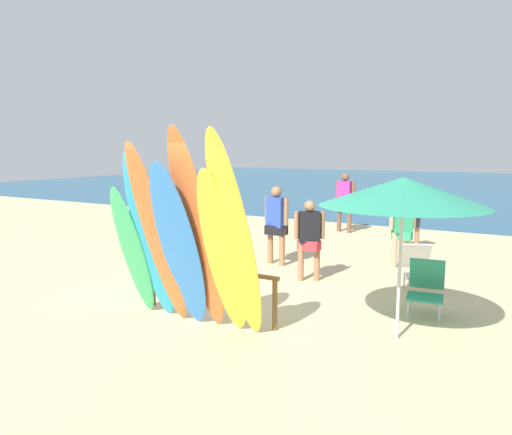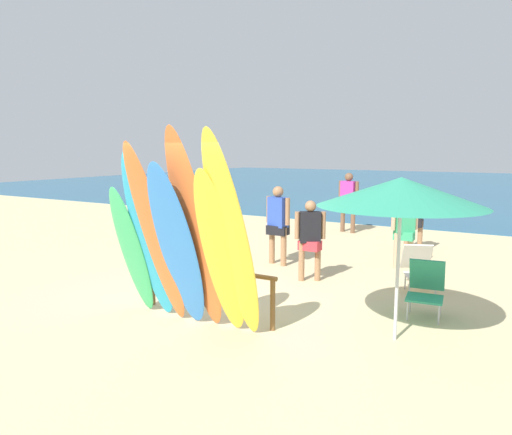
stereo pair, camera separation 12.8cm
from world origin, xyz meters
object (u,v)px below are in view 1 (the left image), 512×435
at_px(beachgoer_by_water, 276,220).
at_px(surfboard_orange_2, 157,237).
at_px(surfboard_teal_1, 150,237).
at_px(beachgoer_near_rack, 345,198).
at_px(surfboard_yellow_6, 235,240).
at_px(surfboard_blue_3, 179,248).
at_px(beach_umbrella, 403,192).
at_px(surfboard_orange_4, 197,233).
at_px(surfboard_yellow_5, 223,255).
at_px(surfboard_rack, 209,279).
at_px(beach_chair_red, 426,285).
at_px(beachgoer_midbeach, 411,214).
at_px(surfboard_green_0, 133,251).
at_px(beach_chair_blue, 417,265).
at_px(beachgoer_strolling, 309,235).
at_px(beachgoer_photographing, 402,226).

bearing_deg(beachgoer_by_water, surfboard_orange_2, 108.43).
relative_size(surfboard_teal_1, beachgoer_near_rack, 1.45).
bearing_deg(surfboard_yellow_6, surfboard_blue_3, -179.12).
height_order(beachgoer_near_rack, beach_umbrella, beach_umbrella).
height_order(surfboard_orange_4, surfboard_yellow_6, surfboard_orange_4).
xyz_separation_m(surfboard_yellow_5, beachgoer_by_water, (-1.26, 3.94, -0.15)).
height_order(surfboard_yellow_6, beachgoer_by_water, surfboard_yellow_6).
distance_m(surfboard_rack, surfboard_teal_1, 1.05).
xyz_separation_m(beachgoer_near_rack, beach_umbrella, (3.22, -7.35, 0.89)).
xyz_separation_m(surfboard_orange_2, beach_chair_red, (3.05, 2.39, -0.84)).
xyz_separation_m(surfboard_orange_4, beachgoer_by_water, (-0.85, 3.93, -0.40)).
height_order(surfboard_blue_3, surfboard_orange_4, surfboard_orange_4).
bearing_deg(beach_umbrella, beachgoer_midbeach, 99.91).
height_order(surfboard_orange_2, surfboard_orange_4, surfboard_orange_4).
distance_m(surfboard_green_0, surfboard_teal_1, 0.46).
relative_size(surfboard_blue_3, beachgoer_near_rack, 1.39).
bearing_deg(surfboard_green_0, surfboard_yellow_5, 0.20).
relative_size(surfboard_yellow_6, beach_chair_blue, 3.20).
xyz_separation_m(surfboard_yellow_5, beachgoer_near_rack, (-1.31, 8.49, -0.10)).
xyz_separation_m(beachgoer_near_rack, beachgoer_midbeach, (2.24, -1.73, -0.12)).
distance_m(surfboard_yellow_5, beach_chair_red, 3.17).
bearing_deg(surfboard_yellow_5, beachgoer_midbeach, 78.73).
xyz_separation_m(surfboard_rack, beach_umbrella, (2.58, 0.51, 1.34)).
height_order(surfboard_blue_3, beachgoer_strolling, surfboard_blue_3).
relative_size(beachgoer_photographing, beachgoer_midbeach, 0.99).
bearing_deg(surfboard_teal_1, surfboard_orange_4, -4.49).
distance_m(surfboard_green_0, beachgoer_midbeach, 7.13).
distance_m(surfboard_rack, surfboard_blue_3, 0.90).
bearing_deg(surfboard_blue_3, beachgoer_midbeach, 74.41).
relative_size(surfboard_teal_1, beachgoer_by_water, 1.52).
xyz_separation_m(surfboard_teal_1, beachgoer_photographing, (2.36, 4.93, -0.34)).
xyz_separation_m(beachgoer_photographing, beachgoer_midbeach, (-0.18, 1.78, 0.01)).
bearing_deg(surfboard_yellow_5, surfboard_green_0, 172.66).
distance_m(surfboard_teal_1, beach_chair_red, 4.08).
height_order(surfboard_orange_2, surfboard_yellow_5, surfboard_orange_2).
height_order(beachgoer_strolling, beach_chair_blue, beachgoer_strolling).
relative_size(surfboard_orange_2, beach_chair_red, 3.29).
height_order(surfboard_rack, beach_chair_blue, beach_chair_blue).
bearing_deg(surfboard_orange_2, surfboard_yellow_6, 5.53).
distance_m(surfboard_orange_4, beachgoer_midbeach, 6.89).
relative_size(surfboard_blue_3, beach_umbrella, 1.16).
relative_size(surfboard_green_0, beach_chair_red, 2.47).
bearing_deg(surfboard_teal_1, beach_chair_blue, 48.13).
height_order(surfboard_orange_4, beachgoer_by_water, surfboard_orange_4).
bearing_deg(surfboard_yellow_6, beachgoer_midbeach, 85.82).
xyz_separation_m(beachgoer_by_water, beachgoer_photographing, (2.37, 1.04, -0.09)).
height_order(surfboard_orange_2, beachgoer_midbeach, surfboard_orange_2).
bearing_deg(beachgoer_near_rack, beach_chair_blue, -45.06).
relative_size(surfboard_teal_1, surfboard_yellow_6, 0.90).
height_order(surfboard_green_0, surfboard_orange_2, surfboard_orange_2).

